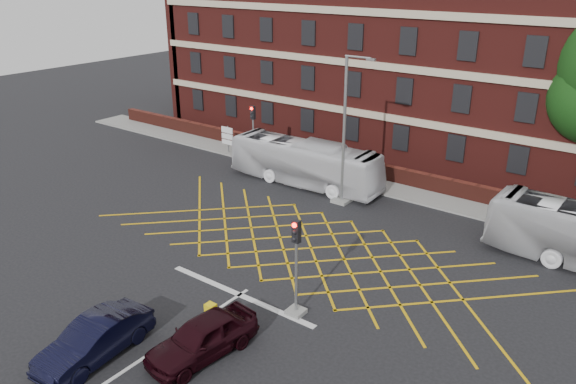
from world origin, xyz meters
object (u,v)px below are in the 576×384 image
Objects in this scene: traffic_light_far at (253,140)px; direction_signs at (227,137)px; traffic_light_near at (296,277)px; street_lamp at (344,155)px; car_maroon at (202,337)px; car_navy at (95,339)px; utility_cabinet at (211,315)px; bus_left at (305,163)px.

direction_signs is at bearing 169.94° from traffic_light_far.
traffic_light_near is at bearing -40.17° from direction_signs.
car_maroon is at bearing -77.34° from street_lamp.
traffic_light_far is (-9.35, 20.15, 1.01)m from car_navy.
car_maroon reaches higher than utility_cabinet.
car_maroon is 1.04× the size of traffic_light_near.
car_navy is 24.13m from direction_signs.
traffic_light_far reaches higher than car_navy.
traffic_light_far is 19.81m from utility_cabinet.
car_maroon is 21.65m from traffic_light_far.
car_navy is at bearing -59.09° from direction_signs.
street_lamp is at bearing 112.60° from traffic_light_near.
street_lamp is 4.02× the size of direction_signs.
car_maroon is 4.59× the size of utility_cabinet.
traffic_light_near reaches higher than utility_cabinet.
car_maroon is 1.04× the size of traffic_light_far.
bus_left reaches higher than utility_cabinet.
car_navy is at bearing -133.87° from car_maroon.
traffic_light_near is (8.31, -12.40, 0.29)m from bus_left.
street_lamp is at bearing -14.27° from traffic_light_far.
car_maroon is 1.87m from utility_cabinet.
bus_left is 4.11m from street_lamp.
bus_left reaches higher than car_navy.
traffic_light_near is at bearing 52.25° from car_navy.
traffic_light_far is 4.42× the size of utility_cabinet.
bus_left is at bearing 111.86° from utility_cabinet.
traffic_light_near is 0.48× the size of street_lamp.
car_maroon is at bearing -55.35° from utility_cabinet.
car_maroon is at bearing -49.74° from direction_signs.
bus_left is 5.44m from traffic_light_far.
car_navy is 1.07× the size of traffic_light_far.
utility_cabinet is (2.42, -13.91, -2.55)m from street_lamp.
bus_left is 4.83× the size of direction_signs.
traffic_light_far is at bearing 165.73° from street_lamp.
bus_left is at bearing 120.67° from car_maroon.
bus_left is at bearing -11.99° from traffic_light_far.
traffic_light_near is at bearing 81.26° from car_maroon.
traffic_light_near is 1.00× the size of traffic_light_far.
traffic_light_near is at bearing -44.80° from traffic_light_far.
bus_left is 2.48× the size of traffic_light_near.
traffic_light_near is (1.22, 4.18, 1.01)m from car_maroon.
traffic_light_far is (-5.32, 1.13, 0.29)m from bus_left.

